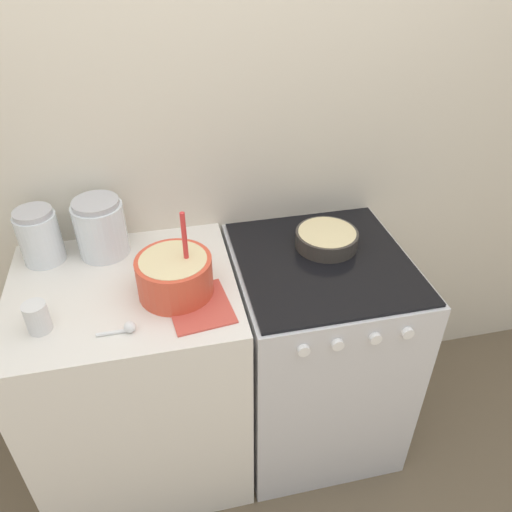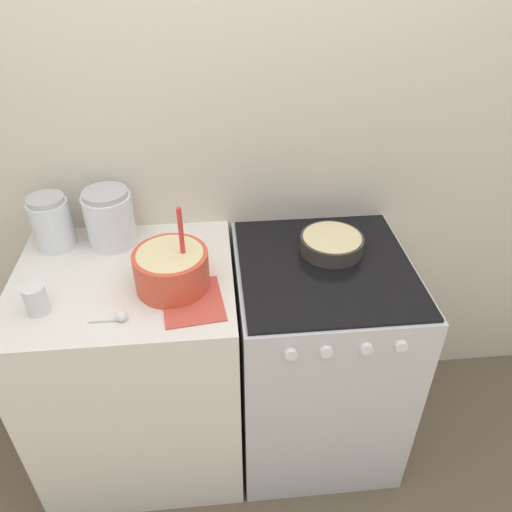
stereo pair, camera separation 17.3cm
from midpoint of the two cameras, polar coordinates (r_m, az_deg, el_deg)
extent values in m
plane|color=brown|center=(2.26, 1.00, -26.43)|extent=(12.00, 12.00, 0.00)
cube|color=beige|center=(1.92, -0.95, 11.09)|extent=(4.54, 0.05, 2.40)
cube|color=silver|center=(2.08, -10.77, -12.65)|extent=(0.77, 0.66, 0.94)
cube|color=silver|center=(2.12, 9.30, -11.41)|extent=(0.64, 0.66, 0.92)
cube|color=black|center=(1.81, 10.69, -1.23)|extent=(0.61, 0.64, 0.01)
cylinder|color=white|center=(1.57, 7.22, -11.21)|extent=(0.04, 0.02, 0.04)
cylinder|color=white|center=(1.60, 11.20, -10.80)|extent=(0.04, 0.02, 0.04)
cylinder|color=white|center=(1.64, 15.57, -10.30)|extent=(0.04, 0.02, 0.04)
cylinder|color=white|center=(1.68, 19.21, -9.83)|extent=(0.04, 0.02, 0.04)
cylinder|color=#D84C33|center=(1.65, -6.67, -1.73)|extent=(0.25, 0.25, 0.13)
cylinder|color=beige|center=(1.63, -6.75, -0.83)|extent=(0.22, 0.22, 0.07)
cylinder|color=red|center=(1.59, -5.35, 1.02)|extent=(0.02, 0.02, 0.28)
cylinder|color=#38332D|center=(1.87, 11.28, 1.27)|extent=(0.23, 0.23, 0.06)
cylinder|color=beige|center=(1.86, 11.30, 1.43)|extent=(0.21, 0.21, 0.05)
cylinder|color=silver|center=(1.94, -19.96, 3.37)|extent=(0.14, 0.14, 0.18)
cylinder|color=white|center=(1.96, -19.75, 2.46)|extent=(0.13, 0.13, 0.11)
cylinder|color=#B2B2B7|center=(1.90, -20.58, 5.96)|extent=(0.13, 0.13, 0.02)
cylinder|color=silver|center=(1.90, -13.88, 3.97)|extent=(0.18, 0.18, 0.20)
cylinder|color=tan|center=(1.92, -13.71, 2.97)|extent=(0.16, 0.16, 0.12)
cylinder|color=#B2B2B7|center=(1.84, -14.35, 6.83)|extent=(0.16, 0.16, 0.02)
cylinder|color=silver|center=(1.66, -21.18, -4.76)|extent=(0.07, 0.07, 0.10)
cube|color=#CC4C3F|center=(1.62, -4.21, -5.31)|extent=(0.22, 0.25, 0.01)
cylinder|color=white|center=(1.59, -14.08, -7.24)|extent=(0.09, 0.01, 0.01)
sphere|color=white|center=(1.58, -12.13, -6.84)|extent=(0.04, 0.04, 0.04)
camera|label=1|loc=(0.09, -87.14, 2.05)|focal=35.00mm
camera|label=2|loc=(0.09, 92.86, -2.05)|focal=35.00mm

